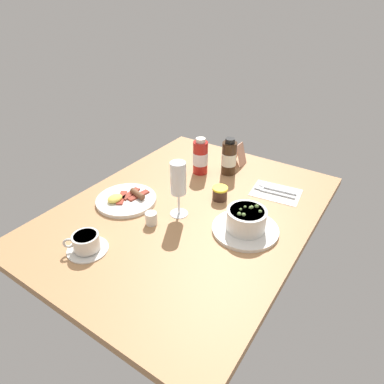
{
  "coord_description": "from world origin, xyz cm",
  "views": [
    {
      "loc": [
        -82.8,
        -56.82,
        70.16
      ],
      "look_at": [
        1.5,
        -0.68,
        6.78
      ],
      "focal_mm": 31.03,
      "sensor_mm": 36.0,
      "label": 1
    }
  ],
  "objects_px": {
    "coffee_cup": "(86,243)",
    "jam_jar": "(220,193)",
    "sauce_bottle_brown": "(229,158)",
    "breakfast_plate": "(126,199)",
    "porridge_bowl": "(246,221)",
    "sauce_bottle_red": "(200,157)",
    "cutlery_setting": "(275,192)",
    "wine_glass": "(178,181)",
    "creamer_jug": "(151,218)",
    "menu_card": "(239,154)"
  },
  "relations": [
    {
      "from": "coffee_cup",
      "to": "jam_jar",
      "type": "relative_size",
      "value": 2.16
    },
    {
      "from": "sauce_bottle_brown",
      "to": "breakfast_plate",
      "type": "distance_m",
      "value": 0.47
    },
    {
      "from": "porridge_bowl",
      "to": "breakfast_plate",
      "type": "height_order",
      "value": "porridge_bowl"
    },
    {
      "from": "sauce_bottle_red",
      "to": "jam_jar",
      "type": "bearing_deg",
      "value": -128.13
    },
    {
      "from": "cutlery_setting",
      "to": "breakfast_plate",
      "type": "height_order",
      "value": "breakfast_plate"
    },
    {
      "from": "coffee_cup",
      "to": "sauce_bottle_red",
      "type": "relative_size",
      "value": 0.8
    },
    {
      "from": "breakfast_plate",
      "to": "coffee_cup",
      "type": "bearing_deg",
      "value": -161.64
    },
    {
      "from": "jam_jar",
      "to": "porridge_bowl",
      "type": "bearing_deg",
      "value": -125.3
    },
    {
      "from": "cutlery_setting",
      "to": "wine_glass",
      "type": "xyz_separation_m",
      "value": [
        -0.33,
        0.23,
        0.13
      ]
    },
    {
      "from": "wine_glass",
      "to": "jam_jar",
      "type": "bearing_deg",
      "value": -24.3
    },
    {
      "from": "creamer_jug",
      "to": "menu_card",
      "type": "height_order",
      "value": "menu_card"
    },
    {
      "from": "menu_card",
      "to": "sauce_bottle_red",
      "type": "bearing_deg",
      "value": 149.16
    },
    {
      "from": "creamer_jug",
      "to": "sauce_bottle_brown",
      "type": "xyz_separation_m",
      "value": [
        0.47,
        -0.05,
        0.05
      ]
    },
    {
      "from": "breakfast_plate",
      "to": "sauce_bottle_brown",
      "type": "bearing_deg",
      "value": -27.36
    },
    {
      "from": "coffee_cup",
      "to": "sauce_bottle_red",
      "type": "distance_m",
      "value": 0.62
    },
    {
      "from": "coffee_cup",
      "to": "wine_glass",
      "type": "height_order",
      "value": "wine_glass"
    },
    {
      "from": "porridge_bowl",
      "to": "jam_jar",
      "type": "distance_m",
      "value": 0.21
    },
    {
      "from": "creamer_jug",
      "to": "sauce_bottle_brown",
      "type": "distance_m",
      "value": 0.47
    },
    {
      "from": "porridge_bowl",
      "to": "jam_jar",
      "type": "relative_size",
      "value": 3.76
    },
    {
      "from": "porridge_bowl",
      "to": "breakfast_plate",
      "type": "distance_m",
      "value": 0.47
    },
    {
      "from": "sauce_bottle_red",
      "to": "sauce_bottle_brown",
      "type": "relative_size",
      "value": 0.99
    },
    {
      "from": "wine_glass",
      "to": "cutlery_setting",
      "type": "bearing_deg",
      "value": -35.41
    },
    {
      "from": "jam_jar",
      "to": "menu_card",
      "type": "bearing_deg",
      "value": 14.19
    },
    {
      "from": "wine_glass",
      "to": "creamer_jug",
      "type": "bearing_deg",
      "value": 155.7
    },
    {
      "from": "creamer_jug",
      "to": "jam_jar",
      "type": "bearing_deg",
      "value": -24.3
    },
    {
      "from": "porridge_bowl",
      "to": "sauce_bottle_red",
      "type": "distance_m",
      "value": 0.43
    },
    {
      "from": "sauce_bottle_brown",
      "to": "menu_card",
      "type": "distance_m",
      "value": 0.11
    },
    {
      "from": "sauce_bottle_red",
      "to": "menu_card",
      "type": "relative_size",
      "value": 1.62
    },
    {
      "from": "cutlery_setting",
      "to": "wine_glass",
      "type": "relative_size",
      "value": 0.98
    },
    {
      "from": "creamer_jug",
      "to": "menu_card",
      "type": "relative_size",
      "value": 0.51
    },
    {
      "from": "creamer_jug",
      "to": "sauce_bottle_red",
      "type": "distance_m",
      "value": 0.41
    },
    {
      "from": "porridge_bowl",
      "to": "wine_glass",
      "type": "distance_m",
      "value": 0.27
    },
    {
      "from": "creamer_jug",
      "to": "coffee_cup",
      "type": "bearing_deg",
      "value": 159.78
    },
    {
      "from": "coffee_cup",
      "to": "wine_glass",
      "type": "relative_size",
      "value": 0.62
    },
    {
      "from": "cutlery_setting",
      "to": "sauce_bottle_brown",
      "type": "relative_size",
      "value": 1.25
    },
    {
      "from": "menu_card",
      "to": "porridge_bowl",
      "type": "bearing_deg",
      "value": -150.06
    },
    {
      "from": "cutlery_setting",
      "to": "sauce_bottle_red",
      "type": "distance_m",
      "value": 0.35
    },
    {
      "from": "wine_glass",
      "to": "sauce_bottle_brown",
      "type": "distance_m",
      "value": 0.37
    },
    {
      "from": "porridge_bowl",
      "to": "cutlery_setting",
      "type": "relative_size",
      "value": 1.1
    },
    {
      "from": "coffee_cup",
      "to": "menu_card",
      "type": "height_order",
      "value": "menu_card"
    },
    {
      "from": "jam_jar",
      "to": "wine_glass",
      "type": "bearing_deg",
      "value": 155.7
    },
    {
      "from": "jam_jar",
      "to": "sauce_bottle_red",
      "type": "height_order",
      "value": "sauce_bottle_red"
    },
    {
      "from": "porridge_bowl",
      "to": "creamer_jug",
      "type": "relative_size",
      "value": 4.43
    },
    {
      "from": "coffee_cup",
      "to": "wine_glass",
      "type": "bearing_deg",
      "value": -21.55
    },
    {
      "from": "cutlery_setting",
      "to": "menu_card",
      "type": "height_order",
      "value": "menu_card"
    },
    {
      "from": "wine_glass",
      "to": "menu_card",
      "type": "xyz_separation_m",
      "value": [
        0.47,
        0.0,
        -0.09
      ]
    },
    {
      "from": "wine_glass",
      "to": "breakfast_plate",
      "type": "height_order",
      "value": "wine_glass"
    },
    {
      "from": "cutlery_setting",
      "to": "coffee_cup",
      "type": "bearing_deg",
      "value": 150.91
    },
    {
      "from": "coffee_cup",
      "to": "jam_jar",
      "type": "bearing_deg",
      "value": -22.51
    },
    {
      "from": "creamer_jug",
      "to": "sauce_bottle_red",
      "type": "xyz_separation_m",
      "value": [
        0.41,
        0.06,
        0.05
      ]
    }
  ]
}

